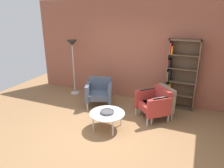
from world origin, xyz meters
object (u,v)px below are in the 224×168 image
armchair_spare_guest (158,102)px  armchair_near_window (155,103)px  bookshelf_tall (179,75)px  coffee_table_low (107,114)px  decorative_bowl (107,112)px  armchair_by_bookshelf (99,92)px  floor_lamp_torchiere (72,50)px

armchair_spare_guest → armchair_near_window: bearing=-75.3°
bookshelf_tall → coffee_table_low: (-1.31, -1.84, -0.55)m
decorative_bowl → armchair_near_window: (0.88, 0.93, -0.02)m
coffee_table_low → armchair_by_bookshelf: (-0.73, 1.09, 0.04)m
armchair_near_window → armchair_spare_guest: same height
decorative_bowl → armchair_by_bookshelf: size_ratio=0.36×
decorative_bowl → floor_lamp_torchiere: size_ratio=0.18×
bookshelf_tall → coffee_table_low: 2.33m
bookshelf_tall → armchair_spare_guest: bearing=-114.9°
coffee_table_low → decorative_bowl: (0.00, 0.00, 0.06)m
coffee_table_low → armchair_by_bookshelf: armchair_by_bookshelf is taller
coffee_table_low → armchair_near_window: bearing=46.7°
decorative_bowl → armchair_near_window: 1.28m
armchair_by_bookshelf → armchair_spare_guest: size_ratio=0.94×
armchair_near_window → armchair_by_bookshelf: (-1.61, 0.15, 0.00)m
bookshelf_tall → armchair_near_window: (-0.43, -0.90, -0.51)m
bookshelf_tall → armchair_spare_guest: size_ratio=2.00×
armchair_near_window → armchair_spare_guest: (0.07, 0.11, 0.00)m
floor_lamp_torchiere → armchair_spare_guest: bearing=-10.8°
coffee_table_low → armchair_spare_guest: 1.41m
armchair_by_bookshelf → armchair_spare_guest: 1.68m
bookshelf_tall → floor_lamp_torchiere: size_ratio=1.09×
armchair_by_bookshelf → floor_lamp_torchiere: 1.62m
bookshelf_tall → armchair_near_window: bookshelf_tall is taller
bookshelf_tall → floor_lamp_torchiere: 3.25m
armchair_near_window → floor_lamp_torchiere: (-2.76, 0.65, 1.03)m
decorative_bowl → armchair_spare_guest: bearing=47.9°
armchair_spare_guest → floor_lamp_torchiere: floor_lamp_torchiere is taller
armchair_by_bookshelf → armchair_near_window: bearing=-26.4°
bookshelf_tall → decorative_bowl: (-1.31, -1.84, -0.49)m
coffee_table_low → armchair_spare_guest: bearing=47.9°
armchair_by_bookshelf → floor_lamp_torchiere: bearing=135.3°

